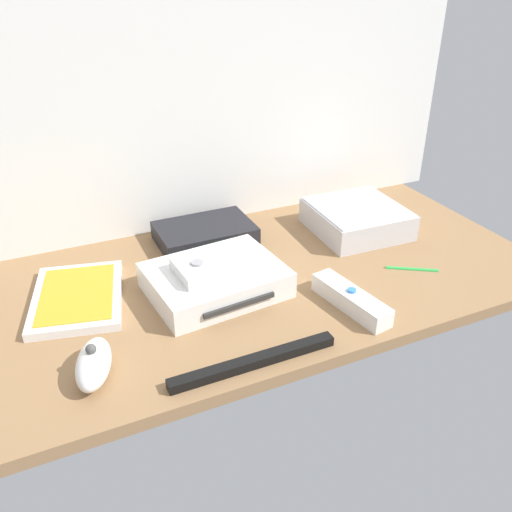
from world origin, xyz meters
The scene contains 11 objects.
ground_plane centered at (0.00, 0.00, -1.00)cm, with size 100.00×48.00×2.00cm, color #936D47.
back_wall centered at (0.00, 24.60, 32.00)cm, with size 110.00×1.20×64.00cm, color white.
game_console centered at (-7.97, -1.62, 2.20)cm, with size 22.39×17.95×4.40cm.
mini_computer centered at (25.53, 7.65, 2.64)cm, with size 17.64×17.64×5.30cm.
game_case centered at (-29.00, 5.00, 0.76)cm, with size 17.48×21.55×1.56cm.
network_router centered at (-3.47, 15.86, 1.70)cm, with size 18.02×12.42×3.40cm.
remote_wand centered at (9.48, -14.70, 1.51)cm, with size 5.88×15.18×3.40cm.
remote_nunchuk centered at (-29.63, -13.91, 2.04)cm, with size 7.34×10.88×5.10cm.
remote_classic_pad centered at (-7.17, -2.06, 5.41)cm, with size 14.94×9.03×2.40cm.
sensor_bar centered at (-9.88, -20.82, 0.70)cm, with size 24.00×1.80×1.40cm, color black.
stylus_pen centered at (25.85, -9.41, 0.35)cm, with size 0.70×0.70×9.00cm, color green.
Camera 1 is at (-33.13, -71.97, 48.55)cm, focal length 37.89 mm.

